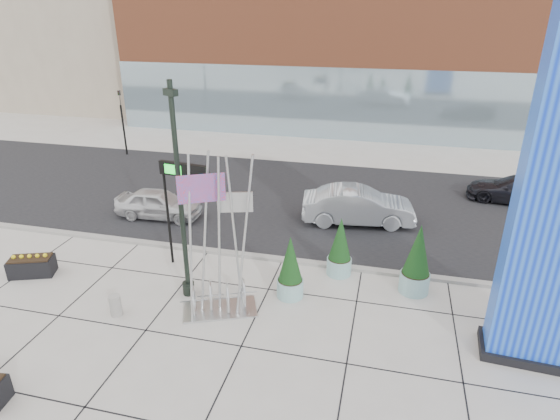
% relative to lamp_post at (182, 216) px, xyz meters
% --- Properties ---
extents(ground, '(160.00, 160.00, 0.00)m').
position_rel_lamp_post_xyz_m(ground, '(1.54, -1.12, -2.88)').
color(ground, '#9E9991').
rests_on(ground, ground).
extents(street_asphalt, '(80.00, 12.00, 0.02)m').
position_rel_lamp_post_xyz_m(street_asphalt, '(1.54, 8.88, -2.87)').
color(street_asphalt, black).
rests_on(street_asphalt, ground).
extents(curb_edge, '(80.00, 0.30, 0.12)m').
position_rel_lamp_post_xyz_m(curb_edge, '(1.54, 2.88, -2.82)').
color(curb_edge, gray).
rests_on(curb_edge, ground).
extents(tower_podium, '(34.00, 10.00, 11.00)m').
position_rel_lamp_post_xyz_m(tower_podium, '(2.54, 25.88, 2.62)').
color(tower_podium, '#9B4C2D').
rests_on(tower_podium, ground).
extents(tower_glass_front, '(34.00, 0.60, 5.00)m').
position_rel_lamp_post_xyz_m(tower_glass_front, '(2.54, 21.08, -0.38)').
color(tower_glass_front, '#8CA5B2').
rests_on(tower_glass_front, ground).
extents(lamp_post, '(0.48, 0.39, 7.03)m').
position_rel_lamp_post_xyz_m(lamp_post, '(0.00, 0.00, 0.00)').
color(lamp_post, black).
rests_on(lamp_post, ground).
extents(public_art_sculpture, '(2.56, 1.94, 5.22)m').
position_rel_lamp_post_xyz_m(public_art_sculpture, '(1.36, -0.63, -1.51)').
color(public_art_sculpture, silver).
rests_on(public_art_sculpture, ground).
extents(concrete_bollard, '(0.36, 0.36, 0.70)m').
position_rel_lamp_post_xyz_m(concrete_bollard, '(-1.71, -1.64, -2.53)').
color(concrete_bollard, gray).
rests_on(concrete_bollard, ground).
extents(overhead_street_sign, '(1.89, 0.43, 4.01)m').
position_rel_lamp_post_xyz_m(overhead_street_sign, '(-0.78, 1.81, 0.57)').
color(overhead_street_sign, black).
rests_on(overhead_street_sign, ground).
extents(round_planter_east, '(1.00, 1.00, 2.50)m').
position_rel_lamp_post_xyz_m(round_planter_east, '(7.35, 1.95, -1.70)').
color(round_planter_east, '#83B1B1').
rests_on(round_planter_east, ground).
extents(round_planter_mid, '(0.89, 0.89, 2.22)m').
position_rel_lamp_post_xyz_m(round_planter_mid, '(4.74, 2.48, -1.83)').
color(round_planter_mid, '#83B1B1').
rests_on(round_planter_mid, ground).
extents(round_planter_west, '(0.89, 0.89, 2.21)m').
position_rel_lamp_post_xyz_m(round_planter_west, '(3.34, 0.68, -1.83)').
color(round_planter_west, '#83B1B1').
rests_on(round_planter_west, ground).
extents(box_planter_north, '(1.66, 1.22, 0.82)m').
position_rel_lamp_post_xyz_m(box_planter_north, '(-5.96, -0.19, -2.50)').
color(box_planter_north, black).
rests_on(box_planter_north, ground).
extents(car_white_west, '(3.95, 1.74, 1.32)m').
position_rel_lamp_post_xyz_m(car_white_west, '(-3.83, 5.44, -2.22)').
color(car_white_west, silver).
rests_on(car_white_west, ground).
extents(car_silver_mid, '(5.07, 2.38, 1.61)m').
position_rel_lamp_post_xyz_m(car_silver_mid, '(5.00, 6.97, -2.08)').
color(car_silver_mid, '#ADB0B5').
rests_on(car_silver_mid, ground).
extents(car_dark_east, '(4.75, 2.56, 1.31)m').
position_rel_lamp_post_xyz_m(car_dark_east, '(12.31, 11.19, -2.23)').
color(car_dark_east, black).
rests_on(car_dark_east, ground).
extents(traffic_signal, '(0.15, 0.18, 4.10)m').
position_rel_lamp_post_xyz_m(traffic_signal, '(-10.46, 13.88, -0.58)').
color(traffic_signal, black).
rests_on(traffic_signal, ground).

